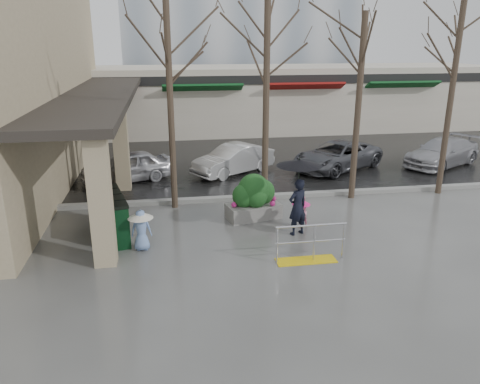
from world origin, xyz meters
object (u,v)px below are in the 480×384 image
object	(u,v)px
car_b	(233,159)
car_d	(442,152)
woman	(298,189)
tree_midwest	(267,51)
car_c	(337,156)
planter	(254,197)
child_blue	(141,226)
tree_mideast	(362,62)
tree_west	(168,56)
child_pink	(301,209)
car_a	(126,167)
tree_east	(458,46)
news_boxes	(115,215)
handrail	(309,248)

from	to	relation	value
car_b	car_d	world-z (taller)	same
woman	car_b	world-z (taller)	woman
tree_midwest	car_c	distance (m)	7.34
planter	child_blue	bearing A→B (deg)	-151.45
tree_mideast	car_d	distance (m)	8.20
planter	tree_west	bearing A→B (deg)	149.75
car_d	child_pink	bearing A→B (deg)	-82.24
woman	car_a	size ratio (longest dim) A/B	0.63
child_blue	tree_midwest	bearing A→B (deg)	-138.11
tree_mideast	child_blue	bearing A→B (deg)	-155.71
tree_mideast	woman	bearing A→B (deg)	-134.48
tree_west	car_d	xyz separation A→B (m)	(12.42, 3.79, -4.45)
tree_east	child_blue	bearing A→B (deg)	-162.90
planter	news_boxes	bearing A→B (deg)	-169.69
handrail	planter	distance (m)	3.45
tree_mideast	child_blue	distance (m)	9.22
woman	car_a	distance (m)	8.47
car_d	tree_mideast	bearing A→B (deg)	-85.63
child_pink	car_d	world-z (taller)	car_d
woman	car_a	world-z (taller)	woman
woman	car_a	bearing A→B (deg)	-72.75
tree_midwest	news_boxes	xyz separation A→B (m)	(-5.01, -2.26, -4.59)
planter	child_pink	bearing A→B (deg)	-37.09
tree_east	tree_mideast	bearing A→B (deg)	180.00
child_blue	car_d	xyz separation A→B (m)	(13.42, 7.17, -0.07)
tree_west	car_c	world-z (taller)	tree_west
car_a	car_c	size ratio (longest dim) A/B	0.82
planter	car_b	world-z (taller)	planter
child_pink	car_a	distance (m)	8.21
child_blue	car_a	bearing A→B (deg)	-79.88
child_pink	car_d	size ratio (longest dim) A/B	0.23
woman	tree_east	bearing A→B (deg)	-177.59
news_boxes	car_d	xyz separation A→B (m)	(14.23, 6.04, -0.02)
handrail	child_pink	size ratio (longest dim) A/B	1.87
planter	car_b	bearing A→B (deg)	88.48
tree_midwest	child_blue	distance (m)	7.05
news_boxes	car_b	distance (m)	7.67
woman	news_boxes	bearing A→B (deg)	-30.55
tree_mideast	tree_east	xyz separation A→B (m)	(3.50, -0.00, 0.52)
tree_west	car_b	world-z (taller)	tree_west
car_a	tree_west	bearing A→B (deg)	8.38
tree_midwest	news_boxes	distance (m)	7.16
tree_mideast	car_d	world-z (taller)	tree_mideast
car_a	news_boxes	bearing A→B (deg)	-19.25
car_a	car_c	xyz separation A→B (m)	(9.22, 0.45, 0.00)
tree_midwest	car_d	size ratio (longest dim) A/B	1.61
tree_midwest	news_boxes	world-z (taller)	tree_midwest
news_boxes	car_d	size ratio (longest dim) A/B	0.55
woman	car_c	world-z (taller)	woman
car_b	car_c	size ratio (longest dim) A/B	0.84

